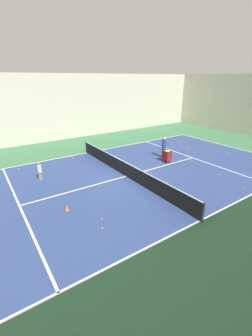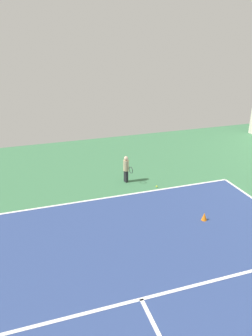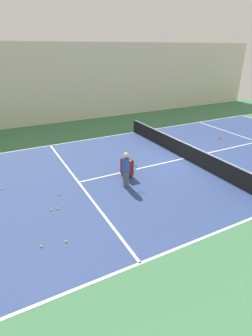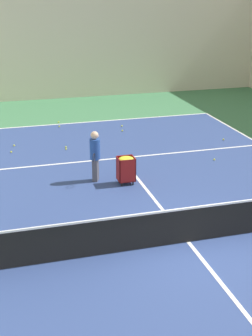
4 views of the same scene
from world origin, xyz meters
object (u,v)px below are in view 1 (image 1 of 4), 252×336
tennis_net (126,169)px  ball_cart (167,154)px  coach_at_net (164,146)px  child_midcourt (40,170)px  training_cone_0 (67,208)px

tennis_net → ball_cart: bearing=96.9°
tennis_net → ball_cart: 4.07m
coach_at_net → child_midcourt: size_ratio=1.38×
child_midcourt → ball_cart: bearing=25.7°
child_midcourt → ball_cart: child_midcourt is taller
coach_at_net → training_cone_0: size_ratio=5.86×
tennis_net → coach_at_net: size_ratio=7.16×
coach_at_net → training_cone_0: bearing=44.6°
tennis_net → training_cone_0: bearing=-69.6°
training_cone_0 → ball_cart: bearing=104.3°
child_midcourt → training_cone_0: child_midcourt is taller
tennis_net → child_midcourt: size_ratio=9.90×
coach_at_net → training_cone_0: coach_at_net is taller
ball_cart → coach_at_net: bearing=150.2°
child_midcourt → ball_cart: size_ratio=1.33×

